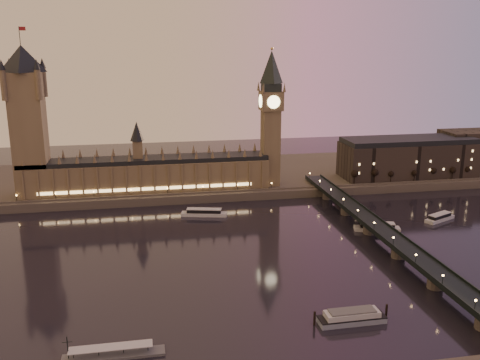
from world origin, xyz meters
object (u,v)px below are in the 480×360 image
object	(u,v)px
cruise_boat_a	(204,213)
pontoon_pier	(113,354)
moored_barge	(352,317)
cruise_boat_b	(377,227)

from	to	relation	value
cruise_boat_a	pontoon_pier	size ratio (longest dim) A/B	0.83
pontoon_pier	moored_barge	bearing A→B (deg)	4.37
cruise_boat_b	pontoon_pier	xyz separation A→B (m)	(-155.70, -110.74, -1.18)
cruise_boat_a	moored_barge	distance (m)	158.46
cruise_boat_b	pontoon_pier	size ratio (longest dim) A/B	0.76
cruise_boat_b	pontoon_pier	world-z (taller)	pontoon_pier
moored_barge	pontoon_pier	xyz separation A→B (m)	(-97.33, -7.43, -1.47)
cruise_boat_a	cruise_boat_b	size ratio (longest dim) A/B	1.09
cruise_boat_b	moored_barge	distance (m)	118.65
cruise_boat_b	moored_barge	bearing A→B (deg)	-104.67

